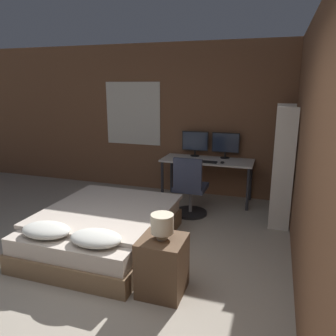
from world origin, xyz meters
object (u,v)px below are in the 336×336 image
(nightstand, at_px, (162,265))
(bedside_lamp, at_px, (162,224))
(monitor_right, at_px, (226,144))
(desk, at_px, (207,164))
(keyboard, at_px, (205,162))
(bed, at_px, (104,228))
(monitor_left, at_px, (195,142))
(computer_mouse, at_px, (222,162))
(bookshelf, at_px, (283,160))
(office_chair, at_px, (190,192))

(nightstand, height_order, bedside_lamp, bedside_lamp)
(nightstand, height_order, monitor_right, monitor_right)
(bedside_lamp, relative_size, desk, 0.16)
(desk, bearing_deg, keyboard, -90.00)
(bed, xyz_separation_m, nightstand, (1.01, -0.66, 0.05))
(monitor_left, bearing_deg, monitor_right, 0.00)
(bedside_lamp, relative_size, computer_mouse, 3.50)
(desk, xyz_separation_m, keyboard, (-0.00, -0.21, 0.10))
(bookshelf, bearing_deg, monitor_right, 140.80)
(monitor_left, relative_size, office_chair, 0.50)
(keyboard, distance_m, bookshelf, 1.27)
(bed, xyz_separation_m, desk, (0.87, 2.05, 0.42))
(nightstand, xyz_separation_m, computer_mouse, (0.15, 2.51, 0.47))
(nightstand, height_order, computer_mouse, computer_mouse)
(nightstand, height_order, office_chair, office_chair)
(desk, bearing_deg, monitor_left, 141.93)
(bedside_lamp, bearing_deg, desk, 92.89)
(monitor_right, distance_m, bookshelf, 1.22)
(keyboard, distance_m, computer_mouse, 0.29)
(monitor_left, bearing_deg, bookshelf, -27.42)
(bedside_lamp, xyz_separation_m, bookshelf, (1.07, 2.16, 0.21))
(nightstand, xyz_separation_m, bookshelf, (1.07, 2.16, 0.65))
(bed, distance_m, bookshelf, 2.66)
(monitor_right, bearing_deg, nightstand, -92.59)
(monitor_left, relative_size, monitor_right, 1.00)
(desk, xyz_separation_m, office_chair, (-0.11, -0.75, -0.26))
(nightstand, relative_size, desk, 0.37)
(nightstand, relative_size, monitor_left, 1.20)
(monitor_right, xyz_separation_m, computer_mouse, (0.02, -0.42, -0.24))
(bed, height_order, computer_mouse, computer_mouse)
(bed, distance_m, monitor_right, 2.65)
(monitor_right, bearing_deg, monitor_left, 180.00)
(desk, bearing_deg, nightstand, -87.11)
(bedside_lamp, height_order, bookshelf, bookshelf)
(bedside_lamp, distance_m, desk, 2.72)
(bed, relative_size, bedside_lamp, 7.77)
(keyboard, bearing_deg, bedside_lamp, -86.87)
(monitor_right, bearing_deg, computer_mouse, -86.92)
(nightstand, height_order, monitor_left, monitor_left)
(nightstand, xyz_separation_m, desk, (-0.14, 2.72, 0.37))
(keyboard, relative_size, bookshelf, 0.24)
(bedside_lamp, relative_size, office_chair, 0.26)
(computer_mouse, relative_size, office_chair, 0.07)
(bedside_lamp, relative_size, bookshelf, 0.14)
(desk, relative_size, bookshelf, 0.91)
(bedside_lamp, height_order, office_chair, office_chair)
(bed, bearing_deg, bedside_lamp, -33.31)
(bedside_lamp, xyz_separation_m, keyboard, (-0.14, 2.51, 0.03))
(computer_mouse, bearing_deg, keyboard, 180.00)
(keyboard, height_order, bookshelf, bookshelf)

